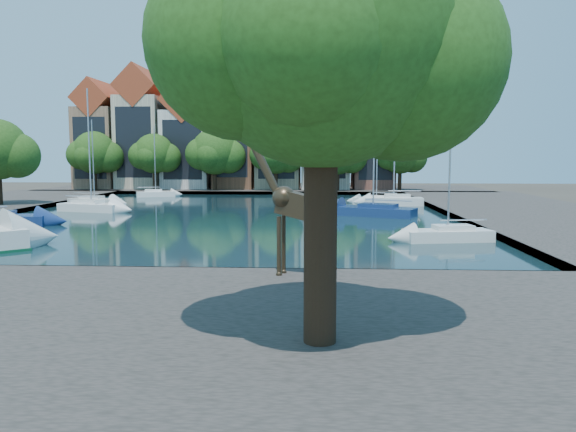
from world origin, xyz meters
The scene contains 27 objects.
ground centered at (0.00, 0.00, 0.00)m, with size 160.00×160.00×0.00m, color #38332B.
water_basin centered at (0.00, 24.00, 0.04)m, with size 38.00×50.00×0.08m, color black.
near_quay centered at (0.00, -7.00, 0.25)m, with size 50.00×14.00×0.50m, color #433D3A.
far_quay centered at (0.00, 56.00, 0.25)m, with size 60.00×16.00×0.50m, color #433D3A.
right_quay centered at (25.00, 24.00, 0.25)m, with size 14.00×52.00×0.50m, color #433D3A.
plane_tree centered at (7.62, -9.01, 7.67)m, with size 8.32×6.40×10.62m.
townhouse_west_end centered at (-23.00, 55.99, 7.36)m, with size 5.44×9.18×14.93m.
townhouse_west_mid centered at (-17.00, 55.99, 8.23)m, with size 5.94×9.18×16.79m.
townhouse_west_inner centered at (-10.50, 55.99, 7.35)m, with size 6.43×9.18×15.15m.
townhouse_center centered at (-4.00, 55.99, 8.36)m, with size 5.44×9.18×16.93m.
townhouse_east_inner centered at (2.00, 55.99, 7.73)m, with size 5.94×9.18×15.79m.
townhouse_east_mid centered at (8.50, 55.99, 8.10)m, with size 6.43×9.18×16.65m.
townhouse_east_end centered at (15.00, 55.99, 7.11)m, with size 5.44×9.18×14.43m.
far_tree_far_west centered at (-21.90, 50.49, 5.18)m, with size 7.28×5.60×7.68m.
far_tree_west centered at (-13.91, 50.49, 5.08)m, with size 6.76×5.20×7.36m.
far_tree_mid_west centered at (-5.89, 50.49, 5.29)m, with size 7.80×6.00×8.00m.
far_tree_mid_east centered at (2.10, 50.49, 5.13)m, with size 7.02×5.40×7.52m.
far_tree_east centered at (10.11, 50.49, 5.24)m, with size 7.54×5.80×7.84m.
far_tree_far_east centered at (18.09, 50.49, 5.08)m, with size 6.76×5.20×7.36m.
giraffe_statue centered at (6.64, -1.41, 3.16)m, with size 3.70×1.56×5.41m.
sailboat_left_c centered at (-12.58, 26.15, 0.65)m, with size 6.13×3.49×10.74m.
sailboat_left_d centered at (-15.00, 32.84, 0.57)m, with size 5.36×2.83×8.47m.
sailboat_left_e centered at (-12.00, 44.00, 0.57)m, with size 4.74×3.12×8.43m.
sailboat_right_a centered at (15.00, 10.31, 0.60)m, with size 5.23×2.57×8.97m.
sailboat_right_b centered at (12.00, 23.74, 0.65)m, with size 7.19×4.92×12.80m.
sailboat_right_c centered at (15.00, 33.64, 0.70)m, with size 5.76×2.27×10.49m.
sailboat_right_d centered at (13.42, 34.87, 0.58)m, with size 4.76×3.18×8.47m.
Camera 1 is at (7.42, -22.35, 5.05)m, focal length 35.00 mm.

